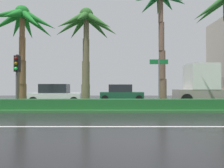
{
  "coord_description": "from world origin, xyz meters",
  "views": [
    {
      "loc": [
        -0.85,
        -5.59,
        1.46
      ],
      "look_at": [
        -0.78,
        13.45,
        1.75
      ],
      "focal_mm": 32.89,
      "sensor_mm": 36.0,
      "label": 1
    }
  ],
  "objects_px": {
    "palm_tree_centre": "(160,9)",
    "car_in_traffic_second": "(120,93)",
    "box_truck_lead": "(211,86)",
    "car_in_traffic_leading": "(55,95)",
    "palm_tree_centre_left": "(85,31)",
    "street_name_sign": "(158,77)",
    "palm_tree_mid_left": "(21,27)",
    "traffic_signal_median_left": "(16,71)"
  },
  "relations": [
    {
      "from": "palm_tree_centre_left",
      "to": "box_truck_lead",
      "type": "relative_size",
      "value": 1.02
    },
    {
      "from": "palm_tree_centre",
      "to": "traffic_signal_median_left",
      "type": "bearing_deg",
      "value": -173.51
    },
    {
      "from": "palm_tree_mid_left",
      "to": "palm_tree_centre",
      "type": "height_order",
      "value": "palm_tree_centre"
    },
    {
      "from": "palm_tree_mid_left",
      "to": "car_in_traffic_leading",
      "type": "bearing_deg",
      "value": 76.18
    },
    {
      "from": "box_truck_lead",
      "to": "palm_tree_centre_left",
      "type": "bearing_deg",
      "value": -157.6
    },
    {
      "from": "palm_tree_mid_left",
      "to": "car_in_traffic_second",
      "type": "xyz_separation_m",
      "value": [
        6.76,
        7.47,
        -4.53
      ]
    },
    {
      "from": "palm_tree_centre",
      "to": "car_in_traffic_second",
      "type": "height_order",
      "value": "palm_tree_centre"
    },
    {
      "from": "palm_tree_mid_left",
      "to": "street_name_sign",
      "type": "bearing_deg",
      "value": -7.03
    },
    {
      "from": "palm_tree_centre_left",
      "to": "palm_tree_centre",
      "type": "distance_m",
      "value": 5.08
    },
    {
      "from": "box_truck_lead",
      "to": "car_in_traffic_leading",
      "type": "bearing_deg",
      "value": -179.13
    },
    {
      "from": "palm_tree_mid_left",
      "to": "street_name_sign",
      "type": "distance_m",
      "value": 9.3
    },
    {
      "from": "palm_tree_centre",
      "to": "car_in_traffic_second",
      "type": "relative_size",
      "value": 1.84
    },
    {
      "from": "palm_tree_centre",
      "to": "palm_tree_mid_left",
      "type": "bearing_deg",
      "value": 179.79
    },
    {
      "from": "street_name_sign",
      "to": "box_truck_lead",
      "type": "relative_size",
      "value": 0.47
    },
    {
      "from": "traffic_signal_median_left",
      "to": "car_in_traffic_leading",
      "type": "bearing_deg",
      "value": 80.51
    },
    {
      "from": "palm_tree_mid_left",
      "to": "traffic_signal_median_left",
      "type": "height_order",
      "value": "palm_tree_mid_left"
    },
    {
      "from": "car_in_traffic_second",
      "to": "traffic_signal_median_left",
      "type": "bearing_deg",
      "value": -127.8
    },
    {
      "from": "palm_tree_centre",
      "to": "street_name_sign",
      "type": "distance_m",
      "value": 4.57
    },
    {
      "from": "traffic_signal_median_left",
      "to": "street_name_sign",
      "type": "xyz_separation_m",
      "value": [
        8.48,
        -0.02,
        -0.31
      ]
    },
    {
      "from": "palm_tree_mid_left",
      "to": "car_in_traffic_second",
      "type": "bearing_deg",
      "value": 47.84
    },
    {
      "from": "palm_tree_mid_left",
      "to": "car_in_traffic_second",
      "type": "distance_m",
      "value": 11.05
    },
    {
      "from": "car_in_traffic_second",
      "to": "car_in_traffic_leading",
      "type": "bearing_deg",
      "value": -150.58
    },
    {
      "from": "car_in_traffic_second",
      "to": "box_truck_lead",
      "type": "xyz_separation_m",
      "value": [
        7.73,
        -3.02,
        0.72
      ]
    },
    {
      "from": "traffic_signal_median_left",
      "to": "palm_tree_centre_left",
      "type": "bearing_deg",
      "value": 17.05
    },
    {
      "from": "palm_tree_centre_left",
      "to": "box_truck_lead",
      "type": "bearing_deg",
      "value": 22.4
    },
    {
      "from": "car_in_traffic_leading",
      "to": "car_in_traffic_second",
      "type": "bearing_deg",
      "value": 29.42
    },
    {
      "from": "palm_tree_centre_left",
      "to": "car_in_traffic_leading",
      "type": "bearing_deg",
      "value": 127.1
    },
    {
      "from": "palm_tree_centre_left",
      "to": "street_name_sign",
      "type": "relative_size",
      "value": 2.18
    },
    {
      "from": "car_in_traffic_second",
      "to": "box_truck_lead",
      "type": "distance_m",
      "value": 8.33
    },
    {
      "from": "palm_tree_centre",
      "to": "street_name_sign",
      "type": "height_order",
      "value": "palm_tree_centre"
    },
    {
      "from": "palm_tree_centre_left",
      "to": "street_name_sign",
      "type": "xyz_separation_m",
      "value": [
        4.51,
        -1.24,
        -3.1
      ]
    },
    {
      "from": "traffic_signal_median_left",
      "to": "box_truck_lead",
      "type": "height_order",
      "value": "box_truck_lead"
    },
    {
      "from": "palm_tree_centre_left",
      "to": "car_in_traffic_second",
      "type": "bearing_deg",
      "value": 70.11
    },
    {
      "from": "palm_tree_centre_left",
      "to": "car_in_traffic_second",
      "type": "height_order",
      "value": "palm_tree_centre_left"
    },
    {
      "from": "palm_tree_mid_left",
      "to": "street_name_sign",
      "type": "relative_size",
      "value": 2.21
    },
    {
      "from": "car_in_traffic_leading",
      "to": "traffic_signal_median_left",
      "type": "bearing_deg",
      "value": -99.49
    },
    {
      "from": "street_name_sign",
      "to": "car_in_traffic_leading",
      "type": "xyz_separation_m",
      "value": [
        -7.59,
        5.31,
        -1.25
      ]
    },
    {
      "from": "palm_tree_centre",
      "to": "car_in_traffic_leading",
      "type": "xyz_separation_m",
      "value": [
        -7.97,
        4.28,
        -5.68
      ]
    },
    {
      "from": "palm_tree_centre",
      "to": "traffic_signal_median_left",
      "type": "relative_size",
      "value": 2.42
    },
    {
      "from": "traffic_signal_median_left",
      "to": "box_truck_lead",
      "type": "distance_m",
      "value": 15.37
    },
    {
      "from": "palm_tree_mid_left",
      "to": "palm_tree_centre_left",
      "type": "height_order",
      "value": "palm_tree_mid_left"
    },
    {
      "from": "palm_tree_centre_left",
      "to": "car_in_traffic_second",
      "type": "relative_size",
      "value": 1.52
    }
  ]
}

